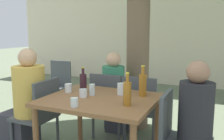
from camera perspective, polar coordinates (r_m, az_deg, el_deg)
The scene contains 18 objects.
cafe_building_wall at distance 6.82m, azimuth 14.64°, elevation 8.22°, with size 10.00×0.08×2.80m.
dining_table_front at distance 2.64m, azimuth -2.69°, elevation -8.38°, with size 1.14×0.95×0.77m.
patio_chair_0 at distance 3.12m, azimuth -16.12°, elevation -9.14°, with size 0.44×0.44×0.90m.
patio_chair_1 at distance 2.46m, azimuth 14.79°, elevation -14.07°, with size 0.44×0.44×0.90m.
patio_chair_2 at distance 3.39m, azimuth -0.71°, elevation -7.29°, with size 0.44×0.44×0.90m.
patio_chair_3 at distance 3.24m, azimuth 6.72°, elevation -8.17°, with size 0.44×0.44×0.90m.
patio_chair_4 at distance 4.74m, azimuth -12.35°, elevation -2.76°, with size 0.44×0.44×0.90m.
person_seated_0 at distance 3.25m, azimuth -19.25°, elevation -7.43°, with size 0.59×0.38×1.26m.
person_seated_1 at distance 2.43m, azimuth 20.51°, elevation -14.08°, with size 0.55×0.30×1.21m.
person_seated_2 at distance 3.60m, azimuth 0.90°, elevation -6.21°, with size 0.31×0.55×1.18m.
amber_bottle_0 at distance 2.32m, azimuth 3.52°, elevation -5.25°, with size 0.07×0.07×0.31m.
amber_bottle_1 at distance 2.67m, azimuth 7.04°, elevation -3.25°, with size 0.08×0.08×0.33m.
wine_bottle_2 at distance 2.89m, azimuth -6.61°, elevation -2.69°, with size 0.08×0.08×0.28m.
drinking_glass_0 at distance 2.72m, azimuth 2.08°, elevation -4.37°, with size 0.08×0.08×0.13m.
drinking_glass_1 at distance 2.32m, azimuth -8.59°, elevation -7.34°, with size 0.07×0.07×0.09m.
drinking_glass_2 at distance 2.65m, azimuth -6.61°, elevation -5.26°, with size 0.08×0.08×0.09m.
drinking_glass_3 at distance 2.71m, azimuth -4.58°, elevation -4.51°, with size 0.06×0.06×0.12m.
drinking_glass_4 at distance 2.87m, azimuth -9.94°, elevation -4.07°, with size 0.08×0.08×0.10m.
Camera 1 is at (1.14, -2.25, 1.47)m, focal length 40.00 mm.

